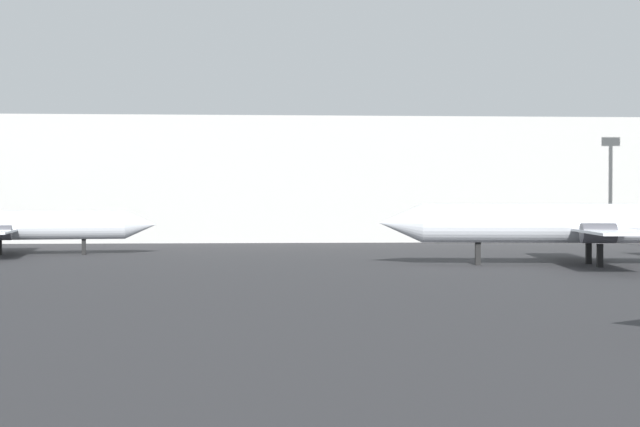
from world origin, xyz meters
The scene contains 3 objects.
airplane_distant centered at (23.32, 64.56, 3.52)m, with size 33.33×22.15×10.72m.
airplane_far_left centered at (-28.12, 79.76, 2.94)m, with size 28.30×19.20×9.16m.
terminal_building centered at (8.31, 113.62, 7.90)m, with size 89.68×23.74×15.80m, color #B7B7B2.
Camera 1 is at (-2.95, -7.20, 5.75)m, focal length 49.45 mm.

